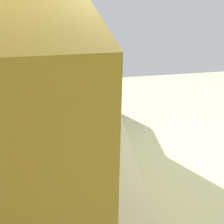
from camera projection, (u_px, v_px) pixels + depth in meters
The scene contains 8 objects.
ground_plane at pixel (191, 173), 2.63m from camera, with size 6.18×6.18×0.00m, color beige.
wall_back at pixel (41, 85), 1.69m from camera, with size 3.98×0.12×2.72m, color #E2C77C.
counter_run at pixel (95, 186), 1.93m from camera, with size 3.13×0.66×0.90m.
upper_cabinets at pixel (61, 50), 1.21m from camera, with size 2.00×0.35×0.56m.
oven_range at pixel (86, 92), 3.49m from camera, with size 0.67×0.63×1.08m.
microwave at pixel (86, 107), 1.95m from camera, with size 0.52×0.41×0.33m.
bowl at pixel (97, 156), 1.61m from camera, with size 0.13×0.13×0.04m.
kettle at pixel (90, 93), 2.39m from camera, with size 0.19×0.14×0.16m.
Camera 1 is at (-1.61, 1.27, 2.10)m, focal length 32.87 mm.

